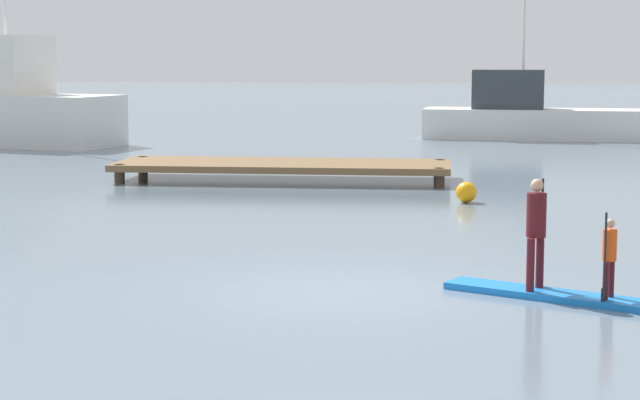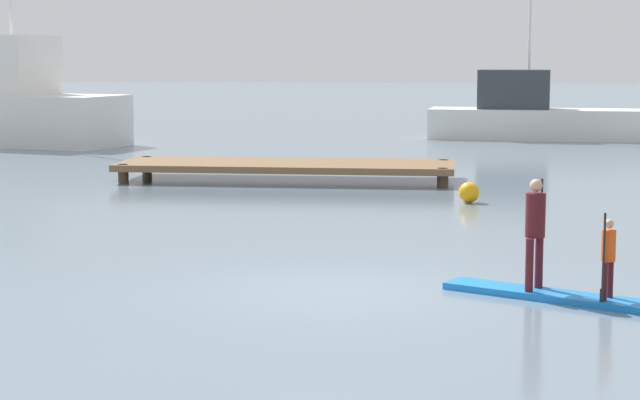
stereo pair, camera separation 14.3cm
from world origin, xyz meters
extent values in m
plane|color=slate|center=(0.00, 0.00, 0.00)|extent=(240.00, 240.00, 0.00)
cube|color=blue|center=(2.99, -0.02, 0.05)|extent=(3.01, 1.95, 0.10)
cylinder|color=#4C1419|center=(2.86, 0.23, 0.48)|extent=(0.12, 0.12, 0.76)
cylinder|color=#4C1419|center=(2.71, -0.06, 0.48)|extent=(0.12, 0.12, 0.76)
cylinder|color=#4C1419|center=(2.78, 0.09, 1.18)|extent=(0.38, 0.38, 0.63)
sphere|color=tan|center=(2.78, 0.09, 1.60)|extent=(0.18, 0.18, 0.18)
cylinder|color=black|center=(2.88, 0.27, 0.89)|extent=(0.03, 0.03, 1.58)
cube|color=black|center=(2.88, 0.27, 0.19)|extent=(0.09, 0.14, 0.18)
cylinder|color=#4C1419|center=(3.80, -0.31, 0.36)|extent=(0.08, 0.08, 0.53)
cylinder|color=#4C1419|center=(3.69, -0.52, 0.36)|extent=(0.08, 0.08, 0.53)
cylinder|color=#E54C14|center=(3.74, -0.42, 0.85)|extent=(0.26, 0.26, 0.44)
sphere|color=tan|center=(3.74, -0.42, 1.15)|extent=(0.13, 0.13, 0.13)
cylinder|color=black|center=(3.67, -0.56, 0.71)|extent=(0.03, 0.03, 1.22)
cube|color=black|center=(3.67, -0.56, 0.19)|extent=(0.09, 0.14, 0.18)
cube|color=silver|center=(4.98, 30.59, 0.61)|extent=(8.98, 3.21, 1.22)
cube|color=#33383D|center=(3.96, 30.69, 2.01)|extent=(3.00, 2.08, 1.58)
cylinder|color=silver|center=(4.52, 30.63, 5.41)|extent=(0.12, 0.12, 5.22)
cube|color=brown|center=(-2.94, 14.42, 0.42)|extent=(9.11, 2.94, 0.18)
cylinder|color=#473828|center=(-7.19, 13.25, 0.25)|extent=(0.28, 0.28, 0.51)
cylinder|color=#473828|center=(-7.19, 15.59, 0.25)|extent=(0.28, 0.28, 0.51)
cylinder|color=#473828|center=(1.32, 13.25, 0.25)|extent=(0.28, 0.28, 0.51)
cylinder|color=#473828|center=(1.32, 15.59, 0.25)|extent=(0.28, 0.28, 0.51)
sphere|color=orange|center=(1.97, 10.30, 0.24)|extent=(0.49, 0.49, 0.49)
camera|label=1|loc=(1.51, -16.05, 3.45)|focal=63.56mm
camera|label=2|loc=(1.65, -16.03, 3.45)|focal=63.56mm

